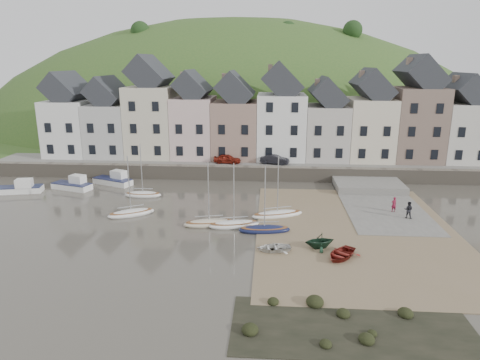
# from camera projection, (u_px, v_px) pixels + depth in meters

# --- Properties ---
(ground) EXTENTS (160.00, 160.00, 0.00)m
(ground) POSITION_uv_depth(u_px,v_px,m) (235.00, 228.00, 39.97)
(ground) COLOR #484238
(ground) RESTS_ON ground
(quay_land) EXTENTS (90.00, 30.00, 1.50)m
(quay_land) POSITION_uv_depth(u_px,v_px,m) (251.00, 151.00, 70.54)
(quay_land) COLOR #355A24
(quay_land) RESTS_ON ground
(quay_street) EXTENTS (70.00, 7.00, 0.10)m
(quay_street) POSITION_uv_depth(u_px,v_px,m) (247.00, 162.00, 59.27)
(quay_street) COLOR slate
(quay_street) RESTS_ON quay_land
(seawall) EXTENTS (70.00, 1.20, 1.80)m
(seawall) POSITION_uv_depth(u_px,v_px,m) (246.00, 173.00, 56.08)
(seawall) COLOR slate
(seawall) RESTS_ON ground
(beach) EXTENTS (18.00, 26.00, 0.06)m
(beach) POSITION_uv_depth(u_px,v_px,m) (356.00, 231.00, 39.21)
(beach) COLOR #7D6A4C
(beach) RESTS_ON ground
(slipway) EXTENTS (8.00, 18.00, 0.12)m
(slipway) POSITION_uv_depth(u_px,v_px,m) (380.00, 204.00, 46.63)
(slipway) COLOR slate
(slipway) RESTS_ON ground
(hillside) EXTENTS (134.40, 84.00, 84.00)m
(hillside) POSITION_uv_depth(u_px,v_px,m) (235.00, 205.00, 102.78)
(hillside) COLOR #355A24
(hillside) RESTS_ON ground
(townhouse_terrace) EXTENTS (61.05, 8.00, 13.93)m
(townhouse_terrace) POSITION_uv_depth(u_px,v_px,m) (261.00, 117.00, 60.98)
(townhouse_terrace) COLOR white
(townhouse_terrace) RESTS_ON quay_land
(sailboat_0) EXTENTS (4.24, 1.59, 6.32)m
(sailboat_0) POSITION_uv_depth(u_px,v_px,m) (143.00, 194.00, 49.32)
(sailboat_0) COLOR white
(sailboat_0) RESTS_ON ground
(sailboat_1) EXTENTS (4.81, 3.61, 6.32)m
(sailboat_1) POSITION_uv_depth(u_px,v_px,m) (131.00, 213.00, 43.28)
(sailboat_1) COLOR white
(sailboat_1) RESTS_ON ground
(sailboat_2) EXTENTS (5.01, 2.57, 6.32)m
(sailboat_2) POSITION_uv_depth(u_px,v_px,m) (209.00, 223.00, 40.61)
(sailboat_2) COLOR beige
(sailboat_2) RESTS_ON ground
(sailboat_3) EXTENTS (5.00, 2.65, 6.32)m
(sailboat_3) POSITION_uv_depth(u_px,v_px,m) (234.00, 224.00, 40.27)
(sailboat_3) COLOR white
(sailboat_3) RESTS_ON ground
(sailboat_4) EXTENTS (5.50, 3.16, 6.32)m
(sailboat_4) POSITION_uv_depth(u_px,v_px,m) (277.00, 214.00, 42.96)
(sailboat_4) COLOR white
(sailboat_4) RESTS_ON ground
(sailboat_5) EXTENTS (4.83, 2.03, 6.32)m
(sailboat_5) POSITION_uv_depth(u_px,v_px,m) (264.00, 229.00, 39.10)
(sailboat_5) COLOR #141A40
(sailboat_5) RESTS_ON ground
(motorboat_0) EXTENTS (5.18, 3.08, 1.70)m
(motorboat_0) POSITION_uv_depth(u_px,v_px,m) (73.00, 184.00, 52.12)
(motorboat_0) COLOR white
(motorboat_0) RESTS_ON ground
(motorboat_1) EXTENTS (5.29, 2.80, 1.70)m
(motorboat_1) POSITION_uv_depth(u_px,v_px,m) (21.00, 188.00, 50.69)
(motorboat_1) COLOR white
(motorboat_1) RESTS_ON ground
(motorboat_2) EXTENTS (5.41, 3.57, 1.70)m
(motorboat_2) POSITION_uv_depth(u_px,v_px,m) (114.00, 180.00, 54.22)
(motorboat_2) COLOR white
(motorboat_2) RESTS_ON ground
(rowboat_white) EXTENTS (3.07, 2.43, 0.57)m
(rowboat_white) POSITION_uv_depth(u_px,v_px,m) (274.00, 247.00, 35.04)
(rowboat_white) COLOR silver
(rowboat_white) RESTS_ON beach
(rowboat_green) EXTENTS (3.00, 2.77, 1.31)m
(rowboat_green) POSITION_uv_depth(u_px,v_px,m) (320.00, 241.00, 35.47)
(rowboat_green) COLOR #163220
(rowboat_green) RESTS_ON beach
(rowboat_red) EXTENTS (3.77, 3.97, 0.67)m
(rowboat_red) POSITION_uv_depth(u_px,v_px,m) (341.00, 254.00, 33.77)
(rowboat_red) COLOR maroon
(rowboat_red) RESTS_ON beach
(person_red) EXTENTS (0.65, 0.53, 1.55)m
(person_red) POSITION_uv_depth(u_px,v_px,m) (394.00, 204.00, 43.86)
(person_red) COLOR maroon
(person_red) RESTS_ON slipway
(person_dark) EXTENTS (1.00, 0.91, 1.68)m
(person_dark) POSITION_uv_depth(u_px,v_px,m) (408.00, 210.00, 42.07)
(person_dark) COLOR black
(person_dark) RESTS_ON slipway
(car_left) EXTENTS (3.80, 2.03, 1.23)m
(car_left) POSITION_uv_depth(u_px,v_px,m) (227.00, 159.00, 58.31)
(car_left) COLOR maroon
(car_left) RESTS_ON quay_street
(car_right) EXTENTS (4.01, 2.15, 1.26)m
(car_right) POSITION_uv_depth(u_px,v_px,m) (275.00, 159.00, 57.88)
(car_right) COLOR black
(car_right) RESTS_ON quay_street
(shore_rocks) EXTENTS (14.00, 6.00, 0.73)m
(shore_rocks) POSITION_uv_depth(u_px,v_px,m) (340.00, 323.00, 25.36)
(shore_rocks) COLOR black
(shore_rocks) RESTS_ON ground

